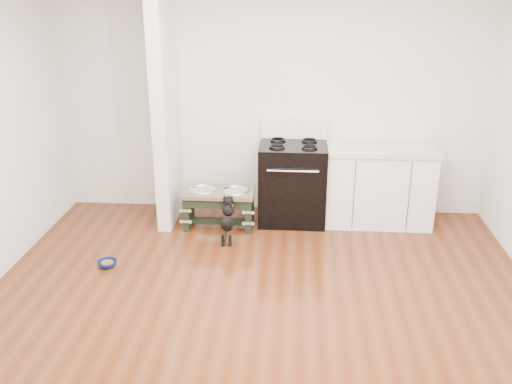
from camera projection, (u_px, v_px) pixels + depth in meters
The scene contains 8 objects.
ground at pixel (258, 322), 4.75m from camera, with size 5.00×5.00×0.00m, color #4D210D.
room_shell at pixel (258, 133), 4.17m from camera, with size 5.00×5.00×5.00m.
partition_wall at pixel (166, 106), 6.31m from camera, with size 0.15×0.80×2.70m, color silver.
oven_range at pixel (293, 181), 6.58m from camera, with size 0.76×0.69×1.14m.
cabinet_run at pixel (378, 185), 6.53m from camera, with size 1.24×0.64×0.91m.
dog_feeder at pixel (219, 201), 6.44m from camera, with size 0.80×0.43×0.46m.
puppy at pixel (227, 218), 6.10m from camera, with size 0.14×0.41×0.49m.
floor_bowl at pixel (107, 264), 5.64m from camera, with size 0.20×0.20×0.06m.
Camera 1 is at (0.29, -4.04, 2.70)m, focal length 40.00 mm.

